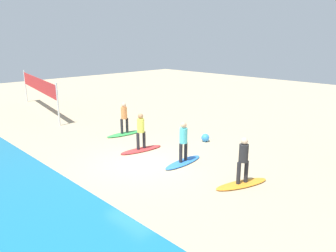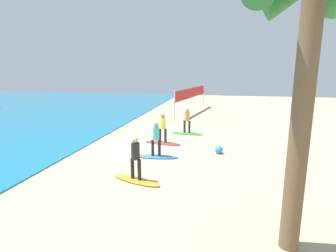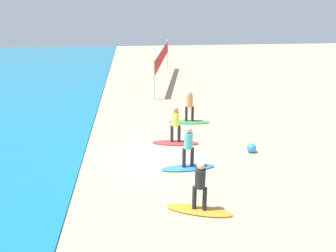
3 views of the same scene
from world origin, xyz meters
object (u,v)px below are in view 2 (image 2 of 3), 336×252
at_px(surfer_orange, 136,155).
at_px(surfboard_green, 187,133).
at_px(surfboard_red, 163,143).
at_px(beach_ball, 219,150).
at_px(surfer_green, 187,118).
at_px(surfboard_orange, 136,180).
at_px(surfer_red, 163,126).
at_px(surfboard_blue, 156,157).
at_px(volleyball_net, 191,94).
at_px(surfer_blue, 156,136).
at_px(palm_tree, 313,8).

distance_m(surfer_orange, surfboard_green, 7.93).
xyz_separation_m(surfboard_red, beach_ball, (-1.16, -3.13, 0.15)).
xyz_separation_m(surfer_green, beach_ball, (-3.75, -2.13, -0.84)).
relative_size(surfboard_orange, surfer_red, 1.28).
relative_size(surfboard_blue, surfboard_red, 1.00).
height_order(surfer_green, volleyball_net, volleyball_net).
relative_size(surfer_orange, surfboard_red, 0.78).
bearing_deg(surfboard_green, volleyball_net, -79.17).
height_order(surfer_blue, surfboard_red, surfer_blue).
relative_size(surfer_blue, volleyball_net, 0.18).
distance_m(surfer_red, volleyball_net, 11.19).
bearing_deg(volleyball_net, surfboard_red, 178.97).
xyz_separation_m(surfboard_orange, surfer_orange, (0.00, -0.00, 0.99)).
relative_size(palm_tree, beach_ball, 16.73).
bearing_deg(beach_ball, surfboard_green, 29.57).
distance_m(surfer_orange, surfboard_blue, 3.01).
relative_size(surfboard_orange, surfboard_green, 1.00).
bearing_deg(surfboard_blue, surfboard_orange, 84.72).
distance_m(surfboard_red, surfer_green, 2.94).
bearing_deg(surfboard_red, surfer_orange, 100.20).
height_order(surfer_red, palm_tree, palm_tree).
xyz_separation_m(volleyball_net, beach_ball, (-12.33, -2.93, -1.59)).
height_order(volleyball_net, beach_ball, volleyball_net).
xyz_separation_m(surfer_red, palm_tree, (-8.13, -4.94, 4.28)).
bearing_deg(surfboard_blue, palm_tree, 125.06).
bearing_deg(volleyball_net, surfer_blue, -179.89).
relative_size(surfer_orange, surfer_green, 1.00).
distance_m(surfboard_orange, surfer_blue, 3.01).
bearing_deg(surfer_blue, surfer_green, -8.83).
xyz_separation_m(surfer_orange, palm_tree, (-2.89, -4.76, 4.28)).
height_order(surfboard_orange, surfer_orange, surfer_orange).
relative_size(surfer_red, volleyball_net, 0.18).
bearing_deg(surfer_blue, palm_tree, -140.59).
height_order(surfboard_orange, surfer_red, surfer_red).
distance_m(surfboard_red, surfer_red, 0.99).
height_order(surfer_blue, volleyball_net, volleyball_net).
bearing_deg(surfer_green, surfboard_red, 158.80).
relative_size(surfer_orange, palm_tree, 0.25).
height_order(surfer_orange, surfer_red, same).
height_order(surfboard_red, palm_tree, palm_tree).
height_order(surfer_orange, surfboard_green, surfer_orange).
bearing_deg(surfer_orange, surfer_blue, -0.93).
xyz_separation_m(surfer_blue, volleyball_net, (13.57, 0.03, 0.75)).
xyz_separation_m(surfer_green, palm_tree, (-10.72, -3.94, 4.28)).
height_order(surfboard_orange, volleyball_net, volleyball_net).
bearing_deg(surfer_orange, surfboard_red, 1.99).
bearing_deg(volleyball_net, surfboard_orange, 179.93).
bearing_deg(surfer_red, surfer_orange, -178.01).
bearing_deg(surfboard_green, surfboard_red, 74.30).
height_order(surfboard_orange, palm_tree, palm_tree).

